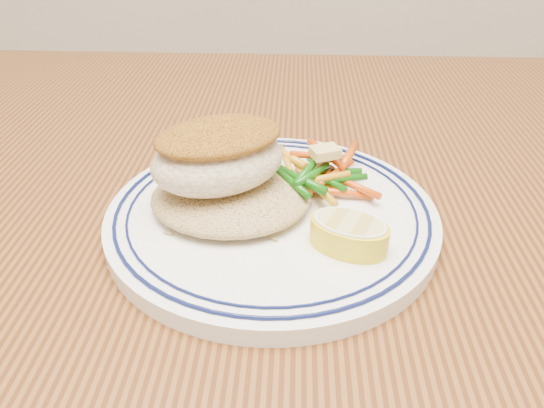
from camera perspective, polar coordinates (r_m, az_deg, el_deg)
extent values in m
cube|color=#49250E|center=(0.48, 0.17, -2.18)|extent=(1.50, 0.90, 0.04)
cylinder|color=white|center=(0.44, 0.00, -1.37)|extent=(0.27, 0.27, 0.01)
torus|color=#0A113F|center=(0.44, 0.00, -0.44)|extent=(0.26, 0.26, 0.00)
torus|color=#0A113F|center=(0.44, 0.00, -0.44)|extent=(0.24, 0.24, 0.00)
ellipsoid|color=#9E814F|center=(0.43, -4.45, 1.11)|extent=(0.13, 0.12, 0.03)
ellipsoid|color=beige|center=(0.42, -5.81, 4.59)|extent=(0.13, 0.12, 0.05)
ellipsoid|color=#8F5C17|center=(0.42, -5.79, 7.26)|extent=(0.12, 0.11, 0.02)
cylinder|color=#C8440A|center=(0.47, 4.95, 2.48)|extent=(0.03, 0.05, 0.01)
cylinder|color=#0F520A|center=(0.48, 5.48, 3.37)|extent=(0.03, 0.05, 0.01)
cylinder|color=#C88F15|center=(0.45, 4.91, 1.75)|extent=(0.05, 0.02, 0.01)
cylinder|color=#C88F15|center=(0.47, 4.01, 2.90)|extent=(0.04, 0.05, 0.02)
cylinder|color=#C8440A|center=(0.45, 7.10, 1.27)|extent=(0.06, 0.01, 0.01)
cylinder|color=#C8440A|center=(0.46, 5.04, 2.38)|extent=(0.03, 0.05, 0.01)
cylinder|color=#0F520A|center=(0.48, 6.68, 3.43)|extent=(0.05, 0.01, 0.01)
cylinder|color=#0F520A|center=(0.47, 5.24, 3.06)|extent=(0.01, 0.06, 0.01)
cylinder|color=#C8440A|center=(0.46, 4.77, 2.62)|extent=(0.05, 0.03, 0.01)
cylinder|color=#C8440A|center=(0.45, 8.36, 2.18)|extent=(0.05, 0.04, 0.01)
cylinder|color=#0F520A|center=(0.45, 6.67, 2.56)|extent=(0.06, 0.01, 0.01)
cylinder|color=#0F520A|center=(0.46, 5.18, 2.97)|extent=(0.05, 0.04, 0.01)
cylinder|color=#C88F15|center=(0.45, 4.72, 1.99)|extent=(0.04, 0.06, 0.01)
cylinder|color=#C8440A|center=(0.46, 6.65, 3.18)|extent=(0.04, 0.05, 0.01)
cylinder|color=#C88F15|center=(0.45, 4.87, 2.65)|extent=(0.06, 0.02, 0.01)
cylinder|color=#C88F15|center=(0.47, 1.69, 4.37)|extent=(0.02, 0.06, 0.01)
cylinder|color=#C8440A|center=(0.49, 8.31, 5.27)|extent=(0.02, 0.05, 0.01)
cylinder|color=#C88F15|center=(0.48, 1.70, 5.17)|extent=(0.04, 0.04, 0.01)
cylinder|color=#0F520A|center=(0.44, 3.10, 2.67)|extent=(0.04, 0.05, 0.01)
cylinder|color=#0F520A|center=(0.44, 4.32, 3.15)|extent=(0.03, 0.05, 0.01)
cylinder|color=#0F520A|center=(0.44, 1.88, 2.59)|extent=(0.04, 0.06, 0.01)
cylinder|color=#C8440A|center=(0.48, 5.87, 5.37)|extent=(0.04, 0.04, 0.01)
cylinder|color=#C8440A|center=(0.48, 5.06, 5.17)|extent=(0.05, 0.01, 0.01)
cylinder|color=#0F520A|center=(0.45, 4.20, 4.06)|extent=(0.03, 0.06, 0.01)
cube|color=#D7BE69|center=(0.46, 5.72, 5.58)|extent=(0.03, 0.03, 0.01)
torus|color=white|center=(0.38, 8.37, -1.99)|extent=(0.07, 0.07, 0.00)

